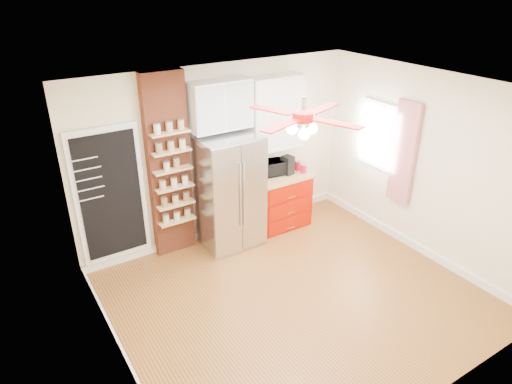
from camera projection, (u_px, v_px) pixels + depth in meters
floor at (295, 296)px, 5.99m from camera, size 4.50×4.50×0.00m
ceiling at (304, 92)px, 4.81m from camera, size 4.50×4.50×0.00m
wall_back at (219, 154)px, 6.92m from camera, size 4.50×0.02×2.70m
wall_front at (442, 296)px, 3.88m from camera, size 4.50×0.02×2.70m
wall_left at (109, 263)px, 4.31m from camera, size 0.02×4.00×2.70m
wall_right at (425, 166)px, 6.48m from camera, size 0.02×4.00×2.70m
chalkboard at (111, 196)px, 6.18m from camera, size 0.95×0.05×1.95m
brick_pillar at (169, 167)px, 6.45m from camera, size 0.60×0.16×2.70m
fridge at (229, 192)px, 6.82m from camera, size 0.90×0.70×1.75m
upper_glass_cabinet at (220, 105)px, 6.41m from camera, size 0.90×0.35×0.70m
red_cabinet at (280, 200)px, 7.51m from camera, size 0.94×0.64×0.90m
upper_shelf_unit at (275, 113)px, 7.02m from camera, size 0.90×0.30×1.15m
window at (379, 136)px, 7.07m from camera, size 0.04×0.75×1.05m
curtain at (404, 153)px, 6.67m from camera, size 0.06×0.40×1.55m
ceiling_fan at (303, 117)px, 4.93m from camera, size 1.40×1.40×0.44m
toaster_oven at (271, 168)px, 7.28m from camera, size 0.46×0.34×0.23m
coffee_maker at (288, 165)px, 7.30m from camera, size 0.18×0.20×0.30m
canister_left at (303, 169)px, 7.37m from camera, size 0.14×0.14×0.14m
canister_right at (298, 166)px, 7.47m from camera, size 0.10×0.10×0.15m
pantry_jar_oats at (167, 166)px, 6.25m from camera, size 0.11×0.11×0.12m
pantry_jar_beans at (176, 163)px, 6.35m from camera, size 0.11×0.11×0.13m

